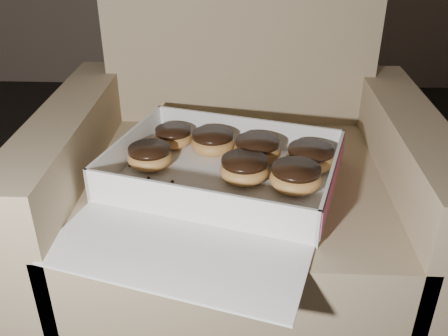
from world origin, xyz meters
name	(u,v)px	position (x,y,z in m)	size (l,w,h in m)	color
armchair	(236,202)	(0.84, 0.74, 0.26)	(0.80, 0.67, 0.83)	#8D7D5A
bakery_box	(218,186)	(0.81, 0.61, 0.39)	(0.54, 0.59, 0.07)	white
donut_a	(213,142)	(0.79, 0.76, 0.40)	(0.09, 0.09, 0.05)	#EAAA51
donut_b	(244,169)	(0.86, 0.64, 0.41)	(0.10, 0.10, 0.05)	#EAAA51
donut_c	(257,150)	(0.88, 0.72, 0.41)	(0.10, 0.10, 0.05)	#EAAA51
donut_d	(310,158)	(0.99, 0.69, 0.41)	(0.10, 0.10, 0.05)	#EAAA51
donut_e	(296,178)	(0.95, 0.61, 0.41)	(0.10, 0.10, 0.05)	#EAAA51
donut_f	(150,157)	(0.66, 0.68, 0.40)	(0.09, 0.09, 0.05)	#EAAA51
donut_g	(173,137)	(0.70, 0.78, 0.40)	(0.08, 0.08, 0.04)	#EAAA51
crumb_a	(245,208)	(0.86, 0.54, 0.38)	(0.01, 0.01, 0.00)	black
crumb_b	(148,178)	(0.67, 0.64, 0.38)	(0.01, 0.01, 0.00)	black
crumb_c	(172,181)	(0.72, 0.63, 0.38)	(0.01, 0.01, 0.00)	black
crumb_d	(130,166)	(0.62, 0.68, 0.38)	(0.01, 0.01, 0.00)	black
crumb_e	(149,193)	(0.68, 0.58, 0.38)	(0.01, 0.01, 0.00)	black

